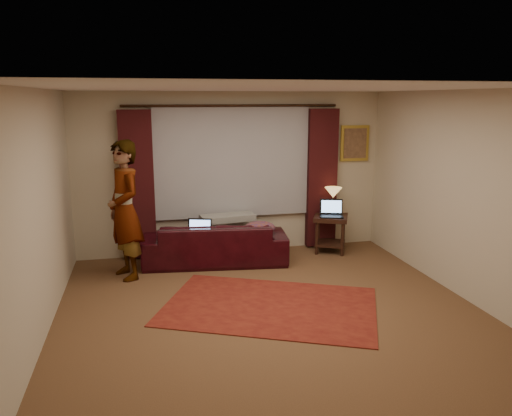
% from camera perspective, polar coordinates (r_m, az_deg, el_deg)
% --- Properties ---
extents(floor, '(5.00, 5.00, 0.01)m').
position_cam_1_polar(floor, '(6.11, 1.63, -11.69)').
color(floor, brown).
rests_on(floor, ground).
extents(ceiling, '(5.00, 5.00, 0.02)m').
position_cam_1_polar(ceiling, '(5.58, 1.80, 13.53)').
color(ceiling, silver).
rests_on(ceiling, ground).
extents(wall_back, '(5.00, 0.02, 2.60)m').
position_cam_1_polar(wall_back, '(8.11, -2.75, 3.97)').
color(wall_back, beige).
rests_on(wall_back, ground).
extents(wall_front, '(5.00, 0.02, 2.60)m').
position_cam_1_polar(wall_front, '(3.44, 12.36, -8.18)').
color(wall_front, beige).
rests_on(wall_front, ground).
extents(wall_left, '(0.02, 5.00, 2.60)m').
position_cam_1_polar(wall_left, '(5.63, -23.73, -0.85)').
color(wall_left, beige).
rests_on(wall_left, ground).
extents(wall_right, '(0.02, 5.00, 2.60)m').
position_cam_1_polar(wall_right, '(6.77, 22.65, 1.32)').
color(wall_right, beige).
rests_on(wall_right, ground).
extents(sheer_curtain, '(2.50, 0.05, 1.80)m').
position_cam_1_polar(sheer_curtain, '(8.02, -2.68, 5.32)').
color(sheer_curtain, '#9B9BA2').
rests_on(sheer_curtain, wall_back).
extents(drape_left, '(0.50, 0.14, 2.30)m').
position_cam_1_polar(drape_left, '(7.90, -13.38, 2.53)').
color(drape_left, '#350E10').
rests_on(drape_left, floor).
extents(drape_right, '(0.50, 0.14, 2.30)m').
position_cam_1_polar(drape_right, '(8.42, 7.52, 3.36)').
color(drape_right, '#350E10').
rests_on(drape_right, floor).
extents(curtain_rod, '(0.04, 0.04, 3.40)m').
position_cam_1_polar(curtain_rod, '(7.91, -2.68, 11.61)').
color(curtain_rod, black).
rests_on(curtain_rod, wall_back).
extents(picture_frame, '(0.50, 0.04, 0.60)m').
position_cam_1_polar(picture_frame, '(8.65, 11.20, 7.28)').
color(picture_frame, gold).
rests_on(picture_frame, wall_back).
extents(sofa, '(2.28, 1.19, 0.88)m').
position_cam_1_polar(sofa, '(7.69, -4.70, -3.08)').
color(sofa, black).
rests_on(sofa, floor).
extents(throw_blanket, '(0.89, 0.45, 0.10)m').
position_cam_1_polar(throw_blanket, '(7.84, -3.29, 0.60)').
color(throw_blanket, gray).
rests_on(throw_blanket, sofa).
extents(clothing_pile, '(0.51, 0.41, 0.21)m').
position_cam_1_polar(clothing_pile, '(7.62, 0.41, -2.37)').
color(clothing_pile, brown).
rests_on(clothing_pile, sofa).
extents(laptop_sofa, '(0.46, 0.48, 0.26)m').
position_cam_1_polar(laptop_sofa, '(7.51, -6.64, -2.47)').
color(laptop_sofa, black).
rests_on(laptop_sofa, sofa).
extents(area_rug, '(3.01, 2.60, 0.01)m').
position_cam_1_polar(area_rug, '(6.22, 1.60, -11.12)').
color(area_rug, maroon).
rests_on(area_rug, floor).
extents(end_table, '(0.71, 0.71, 0.61)m').
position_cam_1_polar(end_table, '(8.33, 8.50, -2.91)').
color(end_table, black).
rests_on(end_table, floor).
extents(tiffany_lamp, '(0.33, 0.33, 0.45)m').
position_cam_1_polar(tiffany_lamp, '(8.30, 8.79, 0.80)').
color(tiffany_lamp, '#A48B43').
rests_on(tiffany_lamp, end_table).
extents(laptop_table, '(0.47, 0.49, 0.27)m').
position_cam_1_polar(laptop_table, '(8.14, 8.65, -0.08)').
color(laptop_table, black).
rests_on(laptop_table, end_table).
extents(person, '(0.75, 0.75, 1.95)m').
position_cam_1_polar(person, '(7.14, -14.77, -0.26)').
color(person, gray).
rests_on(person, floor).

